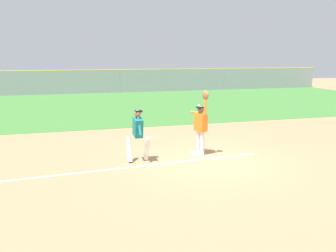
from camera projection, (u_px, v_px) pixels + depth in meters
ground_plane at (210, 161)px, 11.40m from camera, size 69.56×69.56×0.00m
outfield_grass at (135, 104)px, 24.75m from camera, size 42.07×16.23×0.01m
chalk_foul_line at (82, 172)px, 10.32m from camera, size 11.97×1.04×0.01m
first_base at (197, 153)px, 12.20m from camera, size 0.40×0.40×0.08m
fielder at (201, 123)px, 11.98m from camera, size 0.42×0.88×2.28m
runner at (138, 132)px, 11.21m from camera, size 0.74×0.84×1.72m
baseball at (199, 105)px, 12.23m from camera, size 0.07×0.07×0.07m
outfield_fence at (120, 81)px, 32.21m from camera, size 42.15×0.08×2.15m
parked_car_green at (81, 84)px, 33.35m from camera, size 4.43×2.17×1.25m
parked_car_silver at (130, 83)px, 34.74m from camera, size 4.40×2.12×1.25m
parked_car_blue at (170, 83)px, 35.67m from camera, size 4.54×2.41×1.25m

